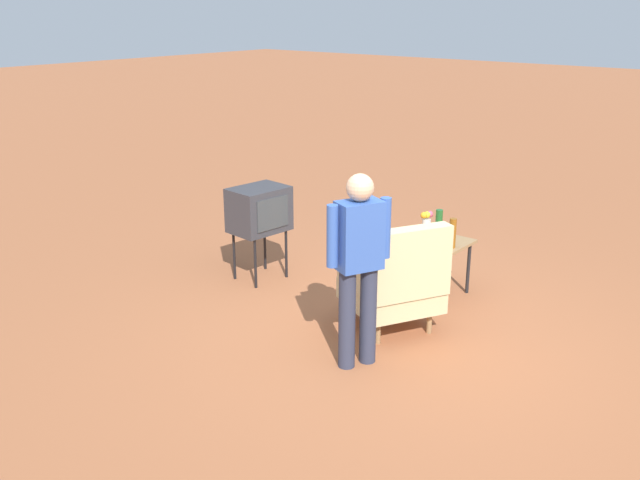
{
  "coord_description": "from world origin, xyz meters",
  "views": [
    {
      "loc": [
        4.85,
        3.17,
        2.89
      ],
      "look_at": [
        -0.27,
        -1.02,
        0.65
      ],
      "focal_mm": 39.46,
      "sensor_mm": 36.0,
      "label": 1
    }
  ],
  "objects_px": {
    "tv_on_stand": "(259,210)",
    "bottle_tall_amber": "(453,233)",
    "person_standing": "(359,259)",
    "soda_can_blue": "(441,231)",
    "flower_vase": "(427,222)",
    "bottle_wine_green": "(439,225)",
    "armchair": "(397,281)",
    "side_table": "(440,249)"
  },
  "relations": [
    {
      "from": "person_standing",
      "to": "flower_vase",
      "type": "distance_m",
      "value": 1.85
    },
    {
      "from": "flower_vase",
      "to": "tv_on_stand",
      "type": "bearing_deg",
      "value": -59.99
    },
    {
      "from": "person_standing",
      "to": "flower_vase",
      "type": "bearing_deg",
      "value": -166.24
    },
    {
      "from": "bottle_wine_green",
      "to": "flower_vase",
      "type": "relative_size",
      "value": 1.21
    },
    {
      "from": "armchair",
      "to": "person_standing",
      "type": "xyz_separation_m",
      "value": [
        0.73,
        0.1,
        0.44
      ]
    },
    {
      "from": "side_table",
      "to": "soda_can_blue",
      "type": "bearing_deg",
      "value": -151.26
    },
    {
      "from": "side_table",
      "to": "bottle_tall_amber",
      "type": "relative_size",
      "value": 1.95
    },
    {
      "from": "tv_on_stand",
      "to": "bottle_tall_amber",
      "type": "height_order",
      "value": "tv_on_stand"
    },
    {
      "from": "tv_on_stand",
      "to": "bottle_tall_amber",
      "type": "distance_m",
      "value": 2.07
    },
    {
      "from": "armchair",
      "to": "side_table",
      "type": "height_order",
      "value": "armchair"
    },
    {
      "from": "armchair",
      "to": "soda_can_blue",
      "type": "relative_size",
      "value": 8.69
    },
    {
      "from": "soda_can_blue",
      "to": "bottle_wine_green",
      "type": "height_order",
      "value": "bottle_wine_green"
    },
    {
      "from": "bottle_wine_green",
      "to": "flower_vase",
      "type": "height_order",
      "value": "bottle_wine_green"
    },
    {
      "from": "person_standing",
      "to": "soda_can_blue",
      "type": "height_order",
      "value": "person_standing"
    },
    {
      "from": "tv_on_stand",
      "to": "person_standing",
      "type": "xyz_separation_m",
      "value": [
        0.89,
        1.98,
        0.16
      ]
    },
    {
      "from": "soda_can_blue",
      "to": "bottle_wine_green",
      "type": "xyz_separation_m",
      "value": [
        0.1,
        0.03,
        0.1
      ]
    },
    {
      "from": "bottle_wine_green",
      "to": "side_table",
      "type": "bearing_deg",
      "value": 66.63
    },
    {
      "from": "tv_on_stand",
      "to": "soda_can_blue",
      "type": "xyz_separation_m",
      "value": [
        -0.96,
        1.67,
        -0.14
      ]
    },
    {
      "from": "person_standing",
      "to": "bottle_tall_amber",
      "type": "xyz_separation_m",
      "value": [
        -1.63,
        -0.05,
        -0.2
      ]
    },
    {
      "from": "armchair",
      "to": "person_standing",
      "type": "relative_size",
      "value": 0.65
    },
    {
      "from": "armchair",
      "to": "side_table",
      "type": "distance_m",
      "value": 1.02
    },
    {
      "from": "armchair",
      "to": "bottle_tall_amber",
      "type": "distance_m",
      "value": 0.94
    },
    {
      "from": "tv_on_stand",
      "to": "flower_vase",
      "type": "distance_m",
      "value": 1.78
    },
    {
      "from": "person_standing",
      "to": "bottle_wine_green",
      "type": "distance_m",
      "value": 1.79
    },
    {
      "from": "bottle_tall_amber",
      "to": "bottle_wine_green",
      "type": "height_order",
      "value": "bottle_wine_green"
    },
    {
      "from": "soda_can_blue",
      "to": "bottle_tall_amber",
      "type": "height_order",
      "value": "bottle_tall_amber"
    },
    {
      "from": "side_table",
      "to": "bottle_tall_amber",
      "type": "xyz_separation_m",
      "value": [
        0.11,
        0.19,
        0.23
      ]
    },
    {
      "from": "armchair",
      "to": "bottle_tall_amber",
      "type": "relative_size",
      "value": 3.53
    },
    {
      "from": "tv_on_stand",
      "to": "person_standing",
      "type": "relative_size",
      "value": 0.63
    },
    {
      "from": "person_standing",
      "to": "flower_vase",
      "type": "height_order",
      "value": "person_standing"
    },
    {
      "from": "side_table",
      "to": "bottle_wine_green",
      "type": "relative_size",
      "value": 1.83
    },
    {
      "from": "side_table",
      "to": "bottle_wine_green",
      "type": "height_order",
      "value": "bottle_wine_green"
    },
    {
      "from": "person_standing",
      "to": "armchair",
      "type": "bearing_deg",
      "value": -172.15
    },
    {
      "from": "tv_on_stand",
      "to": "side_table",
      "type": "bearing_deg",
      "value": 115.92
    },
    {
      "from": "armchair",
      "to": "bottle_wine_green",
      "type": "bearing_deg",
      "value": -170.37
    },
    {
      "from": "armchair",
      "to": "tv_on_stand",
      "type": "distance_m",
      "value": 1.91
    },
    {
      "from": "tv_on_stand",
      "to": "bottle_wine_green",
      "type": "xyz_separation_m",
      "value": [
        -0.86,
        1.7,
        -0.04
      ]
    },
    {
      "from": "soda_can_blue",
      "to": "bottle_tall_amber",
      "type": "xyz_separation_m",
      "value": [
        0.22,
        0.26,
        0.09
      ]
    },
    {
      "from": "person_standing",
      "to": "bottle_wine_green",
      "type": "bearing_deg",
      "value": -171.11
    },
    {
      "from": "bottle_tall_amber",
      "to": "bottle_wine_green",
      "type": "xyz_separation_m",
      "value": [
        -0.12,
        -0.23,
        0.01
      ]
    },
    {
      "from": "tv_on_stand",
      "to": "bottle_wine_green",
      "type": "bearing_deg",
      "value": 116.77
    },
    {
      "from": "person_standing",
      "to": "bottle_tall_amber",
      "type": "relative_size",
      "value": 5.47
    }
  ]
}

